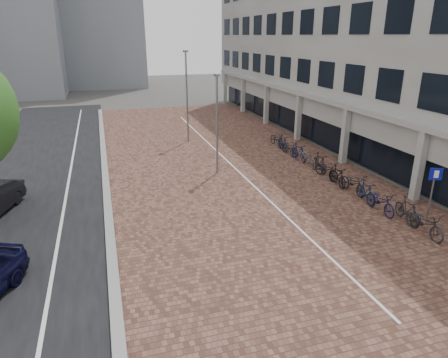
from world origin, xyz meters
TOP-DOWN VIEW (x-y plane):
  - ground at (0.00, 0.00)m, footprint 140.00×140.00m
  - plaza_brick at (2.00, 12.00)m, footprint 14.50×42.00m
  - street_asphalt at (-9.00, 12.00)m, footprint 8.00×50.00m
  - curb at (-5.10, 12.00)m, footprint 0.35×42.00m
  - lane_line at (-7.00, 12.00)m, footprint 0.12×44.00m
  - parking_line at (2.20, 12.00)m, footprint 0.10×30.00m
  - office_building at (12.97, 16.00)m, footprint 8.40×40.00m
  - parking_sign at (7.50, 1.79)m, footprint 0.49×0.22m
  - lamp_near at (0.98, 10.45)m, footprint 0.12×0.12m
  - lamp_far at (0.93, 17.90)m, footprint 0.12×0.12m
  - bike_row at (6.51, 7.90)m, footprint 1.18×15.79m

SIDE VIEW (x-z plane):
  - ground at x=0.00m, z-range 0.00..0.00m
  - street_asphalt at x=-9.00m, z-range -0.01..0.02m
  - plaza_brick at x=2.00m, z-range -0.01..0.03m
  - lane_line at x=-7.00m, z-range 0.02..0.02m
  - parking_line at x=2.20m, z-range 0.03..0.04m
  - curb at x=-5.10m, z-range 0.00..0.14m
  - bike_row at x=6.51m, z-range 0.00..1.05m
  - parking_sign at x=7.50m, z-range 0.41..2.84m
  - lamp_near at x=0.98m, z-range 0.00..5.41m
  - lamp_far at x=0.93m, z-range 0.00..6.33m
  - office_building at x=12.97m, z-range 0.94..15.94m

